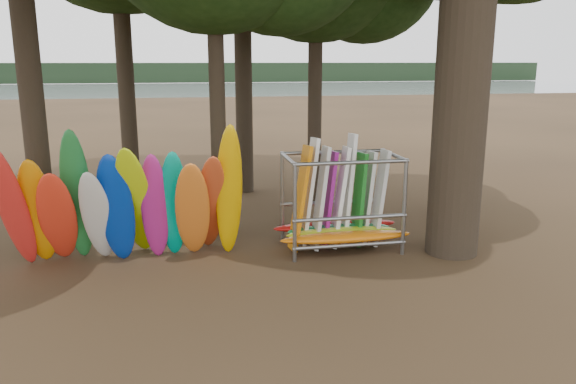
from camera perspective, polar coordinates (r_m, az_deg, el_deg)
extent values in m
plane|color=#47331E|center=(12.13, -1.03, -8.16)|extent=(120.00, 120.00, 0.00)
plane|color=gray|center=(71.29, -9.60, 9.46)|extent=(160.00, 160.00, 0.00)
cube|color=black|center=(121.16, -10.36, 11.84)|extent=(160.00, 4.00, 4.00)
cylinder|color=black|center=(17.81, -16.48, 15.83)|extent=(0.50, 0.50, 10.79)
cylinder|color=black|center=(17.62, 2.80, 13.92)|extent=(0.43, 0.43, 9.29)
cylinder|color=black|center=(14.31, -7.34, 14.33)|extent=(0.40, 0.40, 9.45)
cylinder|color=black|center=(16.41, 16.89, 16.88)|extent=(0.55, 0.55, 11.25)
ellipsoid|color=red|center=(12.94, -26.16, -1.52)|extent=(0.79, 1.66, 2.98)
ellipsoid|color=orange|center=(13.13, -24.07, -1.92)|extent=(0.82, 1.44, 2.63)
ellipsoid|color=red|center=(12.99, -22.35, -2.47)|extent=(0.95, 1.83, 2.42)
ellipsoid|color=#217333|center=(12.96, -20.63, -0.47)|extent=(0.75, 1.48, 3.19)
ellipsoid|color=silver|center=(12.82, -18.81, -2.42)|extent=(0.73, 1.54, 2.37)
ellipsoid|color=#072E9A|center=(12.70, -17.06, -1.70)|extent=(0.88, 1.19, 2.66)
ellipsoid|color=#B8D70D|center=(12.80, -15.20, -1.09)|extent=(0.93, 1.96, 2.84)
ellipsoid|color=#A71E75|center=(12.73, -13.37, -1.53)|extent=(0.62, 0.99, 2.59)
ellipsoid|color=#01937B|center=(12.76, -11.54, -1.31)|extent=(0.68, 1.15, 2.65)
ellipsoid|color=orange|center=(12.56, -9.67, -1.89)|extent=(0.81, 1.61, 2.51)
ellipsoid|color=#C2441E|center=(12.79, -7.88, -1.26)|extent=(0.76, 1.99, 2.66)
ellipsoid|color=#E0A303|center=(12.51, -6.00, -0.03)|extent=(0.62, 1.30, 3.23)
ellipsoid|color=orange|center=(13.14, 5.97, -4.58)|extent=(3.15, 0.55, 0.24)
ellipsoid|color=#B5C71A|center=(13.47, 5.53, -4.13)|extent=(2.73, 0.55, 0.24)
ellipsoid|color=#176A35|center=(13.73, 5.19, -3.78)|extent=(2.57, 0.55, 0.24)
ellipsoid|color=#AE100D|center=(14.02, 4.83, -3.41)|extent=(3.13, 0.55, 0.24)
cube|color=orange|center=(13.21, 1.24, -0.66)|extent=(0.54, 0.79, 2.52)
cube|color=white|center=(13.45, 2.07, -0.11)|extent=(0.49, 0.79, 2.66)
cube|color=silver|center=(13.33, 3.30, -0.66)|extent=(0.43, 0.76, 2.48)
cube|color=#8E177F|center=(13.60, 4.09, -0.73)|extent=(0.39, 0.76, 2.33)
cube|color=white|center=(13.51, 5.27, -0.57)|extent=(0.49, 0.75, 2.46)
cube|color=white|center=(13.70, 6.07, 0.21)|extent=(0.38, 0.78, 2.74)
cube|color=#197420|center=(13.71, 7.19, -0.79)|extent=(0.30, 0.76, 2.29)
cube|color=silver|center=(13.91, 7.98, -0.59)|extent=(0.36, 0.75, 2.29)
cube|color=silver|center=(13.79, 9.24, -0.62)|extent=(0.44, 0.75, 2.36)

